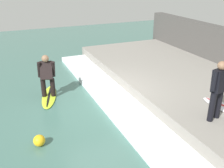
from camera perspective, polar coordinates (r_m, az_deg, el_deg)
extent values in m
plane|color=#426B60|center=(8.69, -2.22, -4.63)|extent=(28.00, 28.00, 0.00)
cube|color=gray|center=(10.09, 15.19, 0.26)|extent=(4.40, 10.92, 0.53)
cube|color=silver|center=(8.81, 0.63, -3.50)|extent=(1.15, 10.37, 0.20)
ellipsoid|color=#BFE02D|center=(9.47, -13.53, -2.66)|extent=(0.96, 1.93, 0.06)
ellipsoid|color=black|center=(9.46, -13.55, -2.49)|extent=(0.55, 1.68, 0.01)
cylinder|color=black|center=(9.31, -12.77, -0.70)|extent=(0.17, 0.17, 0.63)
cylinder|color=black|center=(9.35, -14.67, -0.80)|extent=(0.17, 0.17, 0.63)
cube|color=black|center=(9.10, -14.09, 2.87)|extent=(0.52, 0.58, 0.67)
sphere|color=#846047|center=(8.97, -14.34, 5.39)|extent=(0.24, 0.24, 0.24)
cylinder|color=black|center=(9.07, -12.65, 3.17)|extent=(0.12, 0.23, 0.56)
cylinder|color=black|center=(9.12, -15.56, 3.00)|extent=(0.12, 0.23, 0.56)
cylinder|color=black|center=(7.29, 22.16, -4.01)|extent=(0.15, 0.15, 0.79)
cylinder|color=black|center=(7.07, 20.91, -4.68)|extent=(0.15, 0.15, 0.79)
cube|color=black|center=(6.91, 22.36, 0.70)|extent=(0.42, 0.32, 0.58)
sphere|color=#846047|center=(6.79, 22.84, 3.71)|extent=(0.22, 0.22, 0.22)
cylinder|color=black|center=(6.73, 21.43, 0.56)|extent=(0.11, 0.12, 0.51)
sphere|color=yellow|center=(6.97, -15.56, -11.77)|extent=(0.30, 0.30, 0.30)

